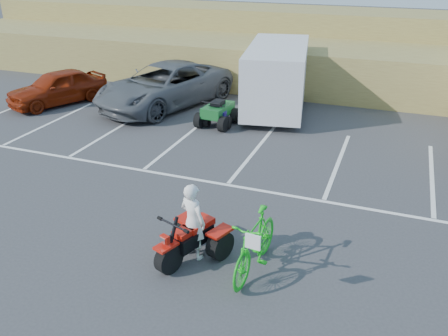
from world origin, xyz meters
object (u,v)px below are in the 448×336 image
(rider, at_px, (193,221))
(quad_atv_green, at_px, (218,125))
(cargo_trailer, at_px, (277,76))
(red_car, at_px, (58,87))
(quad_atv_blue, at_px, (221,124))
(green_dirt_bike, at_px, (255,243))
(grey_pickup, at_px, (164,85))
(red_trike_atv, at_px, (189,258))

(rider, xyz_separation_m, quad_atv_green, (-2.55, 7.94, -0.86))
(cargo_trailer, relative_size, quad_atv_green, 3.63)
(red_car, xyz_separation_m, quad_atv_blue, (7.37, 0.01, -0.71))
(quad_atv_green, bearing_deg, green_dirt_bike, -58.56)
(quad_atv_green, bearing_deg, quad_atv_blue, 79.57)
(grey_pickup, distance_m, red_car, 4.57)
(grey_pickup, relative_size, quad_atv_blue, 4.72)
(green_dirt_bike, height_order, cargo_trailer, cargo_trailer)
(green_dirt_bike, xyz_separation_m, red_car, (-11.25, 8.11, 0.05))
(cargo_trailer, relative_size, quad_atv_blue, 4.45)
(quad_atv_blue, bearing_deg, grey_pickup, 151.25)
(red_car, height_order, cargo_trailer, cargo_trailer)
(red_trike_atv, bearing_deg, rider, 90.00)
(red_trike_atv, xyz_separation_m, quad_atv_blue, (-2.45, 8.24, 0.00))
(green_dirt_bike, bearing_deg, quad_atv_blue, 120.05)
(rider, distance_m, cargo_trailer, 10.54)
(red_trike_atv, distance_m, grey_pickup, 11.03)
(cargo_trailer, distance_m, quad_atv_green, 3.29)
(rider, bearing_deg, quad_atv_blue, -53.13)
(red_car, relative_size, quad_atv_blue, 3.15)
(red_trike_atv, distance_m, quad_atv_blue, 8.60)
(green_dirt_bike, bearing_deg, cargo_trailer, 107.29)
(cargo_trailer, bearing_deg, grey_pickup, -176.82)
(quad_atv_blue, bearing_deg, quad_atv_green, -110.75)
(rider, bearing_deg, green_dirt_bike, -160.91)
(green_dirt_bike, distance_m, cargo_trailer, 10.79)
(green_dirt_bike, bearing_deg, grey_pickup, 130.62)
(grey_pickup, xyz_separation_m, red_car, (-4.38, -1.32, -0.16))
(cargo_trailer, height_order, quad_atv_blue, cargo_trailer)
(quad_atv_green, bearing_deg, red_car, -176.00)
(cargo_trailer, bearing_deg, green_dirt_bike, -87.42)
(grey_pickup, bearing_deg, green_dirt_bike, -35.96)
(green_dirt_bike, height_order, grey_pickup, grey_pickup)
(quad_atv_blue, bearing_deg, red_trike_atv, -78.56)
(red_trike_atv, height_order, red_car, red_car)
(red_car, relative_size, cargo_trailer, 0.71)
(red_trike_atv, height_order, grey_pickup, grey_pickup)
(rider, xyz_separation_m, quad_atv_blue, (-2.50, 8.10, -0.86))
(rider, xyz_separation_m, red_car, (-9.88, 8.09, -0.15))
(rider, height_order, quad_atv_blue, rider)
(rider, relative_size, grey_pickup, 0.28)
(grey_pickup, height_order, cargo_trailer, cargo_trailer)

